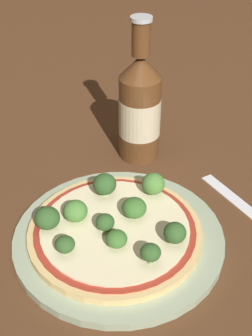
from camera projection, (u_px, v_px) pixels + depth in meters
ground_plane at (102, 239)px, 0.63m from camera, size 3.00×3.00×0.00m
plate at (119, 238)px, 0.62m from camera, size 0.28×0.28×0.01m
pizza at (115, 231)px, 0.62m from camera, size 0.23×0.23×0.01m
broccoli_floret_0 at (65, 245)px, 0.57m from camera, size 0.02×0.02×0.02m
broccoli_floret_1 at (134, 208)px, 0.62m from camera, size 0.03×0.03×0.03m
broccoli_floret_2 at (47, 218)px, 0.60m from camera, size 0.03×0.03×0.03m
broccoli_floret_3 at (104, 223)px, 0.60m from camera, size 0.02×0.02×0.02m
broccoli_floret_4 at (151, 253)px, 0.55m from camera, size 0.03×0.03×0.03m
broccoli_floret_5 at (153, 184)px, 0.66m from camera, size 0.03×0.03×0.03m
broccoli_floret_6 at (113, 240)px, 0.58m from camera, size 0.03×0.03×0.02m
broccoli_floret_7 at (75, 211)px, 0.62m from camera, size 0.03×0.03×0.03m
broccoli_floret_8 at (105, 184)px, 0.65m from camera, size 0.03×0.03×0.03m
broccoli_floret_9 at (175, 233)px, 0.58m from camera, size 0.03×0.03×0.03m
beer_bottle at (140, 107)px, 0.74m from camera, size 0.07×0.07×0.23m
fork at (243, 206)px, 0.68m from camera, size 0.03×0.17×0.00m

